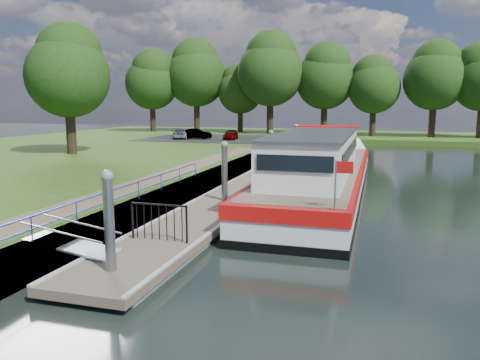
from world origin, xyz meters
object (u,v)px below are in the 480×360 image
(car_b, at_px, (196,134))
(car_c, at_px, (183,134))
(car_a, at_px, (231,134))
(pontoon, at_px, (252,187))
(barge, at_px, (322,172))

(car_b, relative_size, car_c, 0.91)
(car_b, bearing_deg, car_a, -94.47)
(pontoon, bearing_deg, car_b, 118.27)
(car_a, bearing_deg, barge, -69.72)
(pontoon, height_order, car_c, car_c)
(pontoon, relative_size, car_b, 9.03)
(car_b, bearing_deg, car_c, 71.62)
(barge, distance_m, car_c, 28.28)
(barge, relative_size, car_a, 6.80)
(barge, distance_m, car_b, 27.26)
(car_a, distance_m, car_c, 5.23)
(barge, relative_size, car_c, 5.80)
(barge, height_order, car_b, barge)
(barge, xyz_separation_m, car_a, (-12.12, 22.76, 0.28))
(car_c, bearing_deg, car_a, 178.38)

